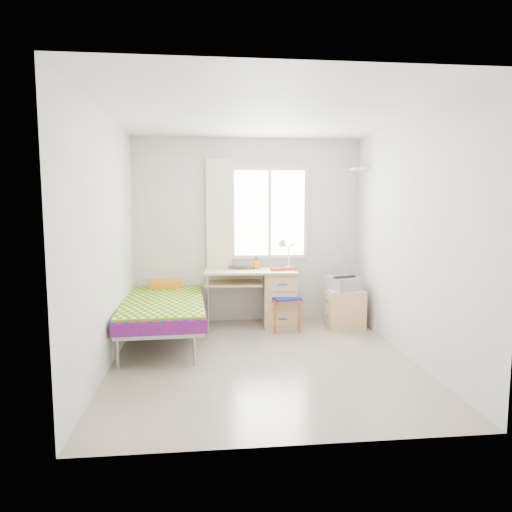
{
  "coord_description": "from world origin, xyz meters",
  "views": [
    {
      "loc": [
        -0.58,
        -4.73,
        1.69
      ],
      "look_at": [
        -0.02,
        0.55,
        1.07
      ],
      "focal_mm": 32.0,
      "sensor_mm": 36.0,
      "label": 1
    }
  ],
  "objects_px": {
    "desk": "(274,295)",
    "cabinet": "(345,308)",
    "bed": "(164,304)",
    "printer": "(342,283)",
    "chair": "(285,294)"
  },
  "relations": [
    {
      "from": "desk",
      "to": "cabinet",
      "type": "distance_m",
      "value": 0.98
    },
    {
      "from": "desk",
      "to": "cabinet",
      "type": "xyz_separation_m",
      "value": [
        0.94,
        -0.22,
        -0.16
      ]
    },
    {
      "from": "bed",
      "to": "cabinet",
      "type": "height_order",
      "value": "bed"
    },
    {
      "from": "cabinet",
      "to": "printer",
      "type": "xyz_separation_m",
      "value": [
        -0.03,
        0.04,
        0.35
      ]
    },
    {
      "from": "desk",
      "to": "printer",
      "type": "height_order",
      "value": "desk"
    },
    {
      "from": "desk",
      "to": "chair",
      "type": "distance_m",
      "value": 0.26
    },
    {
      "from": "chair",
      "to": "printer",
      "type": "xyz_separation_m",
      "value": [
        0.79,
        0.04,
        0.14
      ]
    },
    {
      "from": "desk",
      "to": "cabinet",
      "type": "relative_size",
      "value": 2.45
    },
    {
      "from": "desk",
      "to": "printer",
      "type": "relative_size",
      "value": 2.58
    },
    {
      "from": "bed",
      "to": "desk",
      "type": "xyz_separation_m",
      "value": [
        1.46,
        0.48,
        -0.01
      ]
    },
    {
      "from": "bed",
      "to": "cabinet",
      "type": "distance_m",
      "value": 2.41
    },
    {
      "from": "bed",
      "to": "chair",
      "type": "distance_m",
      "value": 1.59
    },
    {
      "from": "bed",
      "to": "printer",
      "type": "height_order",
      "value": "bed"
    },
    {
      "from": "chair",
      "to": "printer",
      "type": "distance_m",
      "value": 0.81
    },
    {
      "from": "cabinet",
      "to": "bed",
      "type": "bearing_deg",
      "value": -172.41
    }
  ]
}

